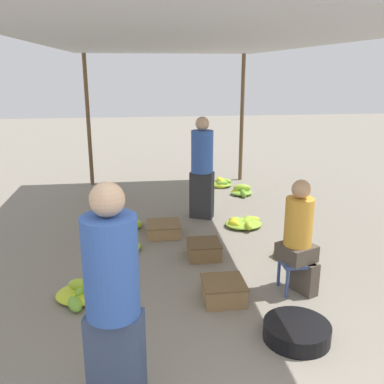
{
  "coord_description": "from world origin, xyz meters",
  "views": [
    {
      "loc": [
        -0.65,
        -1.81,
        2.38
      ],
      "look_at": [
        0.0,
        3.13,
        0.93
      ],
      "focal_mm": 40.0,
      "sensor_mm": 36.0,
      "label": 1
    }
  ],
  "objects_px": {
    "vendor_foreground": "(113,301)",
    "banana_pile_right_0": "(290,251)",
    "basin_black": "(297,331)",
    "banana_pile_left_0": "(83,293)",
    "banana_pile_left_1": "(103,196)",
    "crate_near": "(223,291)",
    "crate_far": "(204,250)",
    "banana_pile_left_3": "(122,245)",
    "shopper_walking_mid": "(202,167)",
    "banana_pile_right_1": "(241,191)",
    "banana_pile_right_2": "(221,183)",
    "vendor_seated": "(299,236)",
    "stool": "(296,266)",
    "crate_mid": "(164,229)",
    "banana_pile_right_3": "(243,223)",
    "banana_pile_left_2": "(125,223)"
  },
  "relations": [
    {
      "from": "vendor_foreground",
      "to": "banana_pile_right_0",
      "type": "height_order",
      "value": "vendor_foreground"
    },
    {
      "from": "basin_black",
      "to": "banana_pile_left_0",
      "type": "height_order",
      "value": "banana_pile_left_0"
    },
    {
      "from": "banana_pile_left_1",
      "to": "crate_near",
      "type": "xyz_separation_m",
      "value": [
        1.51,
        -3.79,
        0.02
      ]
    },
    {
      "from": "crate_far",
      "to": "banana_pile_left_3",
      "type": "bearing_deg",
      "value": 161.29
    },
    {
      "from": "banana_pile_left_0",
      "to": "banana_pile_left_1",
      "type": "relative_size",
      "value": 1.22
    },
    {
      "from": "banana_pile_right_0",
      "to": "shopper_walking_mid",
      "type": "distance_m",
      "value": 2.07
    },
    {
      "from": "banana_pile_right_1",
      "to": "banana_pile_right_2",
      "type": "xyz_separation_m",
      "value": [
        -0.27,
        0.64,
        0.0
      ]
    },
    {
      "from": "vendor_seated",
      "to": "banana_pile_right_1",
      "type": "distance_m",
      "value": 3.76
    },
    {
      "from": "stool",
      "to": "crate_mid",
      "type": "height_order",
      "value": "stool"
    },
    {
      "from": "banana_pile_left_1",
      "to": "crate_near",
      "type": "relative_size",
      "value": 1.16
    },
    {
      "from": "banana_pile_right_3",
      "to": "banana_pile_right_0",
      "type": "bearing_deg",
      "value": -74.45
    },
    {
      "from": "basin_black",
      "to": "crate_far",
      "type": "height_order",
      "value": "crate_far"
    },
    {
      "from": "banana_pile_right_0",
      "to": "crate_mid",
      "type": "relative_size",
      "value": 0.97
    },
    {
      "from": "stool",
      "to": "banana_pile_left_3",
      "type": "height_order",
      "value": "stool"
    },
    {
      "from": "vendor_seated",
      "to": "crate_far",
      "type": "relative_size",
      "value": 3.01
    },
    {
      "from": "banana_pile_left_3",
      "to": "crate_far",
      "type": "distance_m",
      "value": 1.12
    },
    {
      "from": "basin_black",
      "to": "banana_pile_left_3",
      "type": "relative_size",
      "value": 1.25
    },
    {
      "from": "banana_pile_left_0",
      "to": "banana_pile_right_1",
      "type": "bearing_deg",
      "value": 53.88
    },
    {
      "from": "vendor_foreground",
      "to": "stool",
      "type": "height_order",
      "value": "vendor_foreground"
    },
    {
      "from": "crate_near",
      "to": "banana_pile_left_3",
      "type": "bearing_deg",
      "value": 127.14
    },
    {
      "from": "vendor_foreground",
      "to": "crate_near",
      "type": "distance_m",
      "value": 1.92
    },
    {
      "from": "banana_pile_right_0",
      "to": "crate_near",
      "type": "height_order",
      "value": "banana_pile_right_0"
    },
    {
      "from": "banana_pile_left_1",
      "to": "banana_pile_right_1",
      "type": "distance_m",
      "value": 2.65
    },
    {
      "from": "banana_pile_right_1",
      "to": "crate_near",
      "type": "relative_size",
      "value": 1.03
    },
    {
      "from": "vendor_seated",
      "to": "banana_pile_left_3",
      "type": "xyz_separation_m",
      "value": [
        -1.93,
        1.35,
        -0.58
      ]
    },
    {
      "from": "basin_black",
      "to": "banana_pile_right_2",
      "type": "xyz_separation_m",
      "value": [
        0.34,
        5.19,
        0.0
      ]
    },
    {
      "from": "shopper_walking_mid",
      "to": "banana_pile_right_3",
      "type": "bearing_deg",
      "value": -41.14
    },
    {
      "from": "basin_black",
      "to": "vendor_seated",
      "type": "bearing_deg",
      "value": 69.81
    },
    {
      "from": "crate_mid",
      "to": "shopper_walking_mid",
      "type": "height_order",
      "value": "shopper_walking_mid"
    },
    {
      "from": "banana_pile_left_1",
      "to": "vendor_seated",
      "type": "bearing_deg",
      "value": -57.62
    },
    {
      "from": "banana_pile_right_0",
      "to": "banana_pile_right_2",
      "type": "relative_size",
      "value": 0.96
    },
    {
      "from": "stool",
      "to": "basin_black",
      "type": "height_order",
      "value": "stool"
    },
    {
      "from": "vendor_seated",
      "to": "banana_pile_right_3",
      "type": "height_order",
      "value": "vendor_seated"
    },
    {
      "from": "banana_pile_right_3",
      "to": "banana_pile_left_3",
      "type": "bearing_deg",
      "value": -159.69
    },
    {
      "from": "banana_pile_right_2",
      "to": "crate_mid",
      "type": "xyz_separation_m",
      "value": [
        -1.37,
        -2.5,
        0.01
      ]
    },
    {
      "from": "shopper_walking_mid",
      "to": "banana_pile_left_3",
      "type": "bearing_deg",
      "value": -136.97
    },
    {
      "from": "vendor_foreground",
      "to": "crate_near",
      "type": "bearing_deg",
      "value": 53.07
    },
    {
      "from": "vendor_foreground",
      "to": "banana_pile_left_0",
      "type": "relative_size",
      "value": 2.72
    },
    {
      "from": "stool",
      "to": "banana_pile_right_3",
      "type": "distance_m",
      "value": 2.04
    },
    {
      "from": "crate_near",
      "to": "banana_pile_left_2",
      "type": "bearing_deg",
      "value": 115.04
    },
    {
      "from": "vendor_foreground",
      "to": "banana_pile_right_3",
      "type": "bearing_deg",
      "value": 62.98
    },
    {
      "from": "banana_pile_left_3",
      "to": "crate_far",
      "type": "xyz_separation_m",
      "value": [
        1.06,
        -0.36,
        0.04
      ]
    },
    {
      "from": "banana_pile_left_1",
      "to": "shopper_walking_mid",
      "type": "height_order",
      "value": "shopper_walking_mid"
    },
    {
      "from": "stool",
      "to": "banana_pile_right_3",
      "type": "bearing_deg",
      "value": 92.04
    },
    {
      "from": "vendor_seated",
      "to": "banana_pile_left_2",
      "type": "relative_size",
      "value": 2.26
    },
    {
      "from": "stool",
      "to": "crate_mid",
      "type": "bearing_deg",
      "value": 125.78
    },
    {
      "from": "banana_pile_right_2",
      "to": "crate_near",
      "type": "xyz_separation_m",
      "value": [
        -0.86,
        -4.44,
        0.03
      ]
    },
    {
      "from": "banana_pile_left_3",
      "to": "banana_pile_right_1",
      "type": "bearing_deg",
      "value": 46.58
    },
    {
      "from": "banana_pile_right_0",
      "to": "banana_pile_right_2",
      "type": "height_order",
      "value": "banana_pile_right_0"
    },
    {
      "from": "vendor_seated",
      "to": "stool",
      "type": "bearing_deg",
      "value": 156.12
    }
  ]
}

